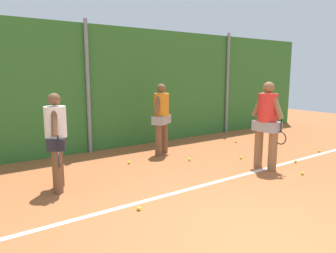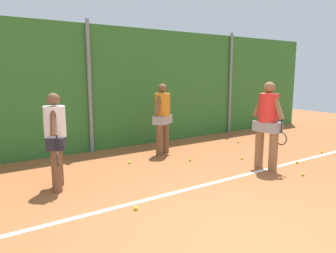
# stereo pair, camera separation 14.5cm
# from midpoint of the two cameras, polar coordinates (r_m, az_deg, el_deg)

# --- Properties ---
(ground_plane) EXTENTS (26.83, 26.83, 0.00)m
(ground_plane) POSITION_cam_midpoint_polar(r_m,az_deg,el_deg) (5.50, 1.82, -12.58)
(ground_plane) COLOR #A85B33
(hedge_fence_backdrop) EXTENTS (17.44, 0.25, 3.31)m
(hedge_fence_backdrop) POSITION_cam_midpoint_polar(r_m,az_deg,el_deg) (8.63, -13.80, 6.53)
(hedge_fence_backdrop) COLOR #33702D
(hedge_fence_backdrop) RESTS_ON ground_plane
(fence_post_center) EXTENTS (0.10, 0.10, 3.41)m
(fence_post_center) POSITION_cam_midpoint_polar(r_m,az_deg,el_deg) (8.46, -13.40, 6.84)
(fence_post_center) COLOR gray
(fence_post_center) RESTS_ON ground_plane
(fence_post_right) EXTENTS (0.10, 0.10, 3.41)m
(fence_post_right) POSITION_cam_midpoint_polar(r_m,az_deg,el_deg) (11.27, 11.48, 7.53)
(fence_post_right) COLOR gray
(fence_post_right) RESTS_ON ground_plane
(court_baseline_paint) EXTENTS (12.75, 0.10, 0.01)m
(court_baseline_paint) POSITION_cam_midpoint_polar(r_m,az_deg,el_deg) (5.61, 0.86, -12.04)
(court_baseline_paint) COLOR white
(court_baseline_paint) RESTS_ON ground_plane
(player_foreground_near) EXTENTS (0.41, 0.86, 1.89)m
(player_foreground_near) POSITION_cam_midpoint_polar(r_m,az_deg,el_deg) (7.12, 18.03, 0.95)
(player_foreground_near) COLOR #8C603D
(player_foreground_near) RESTS_ON ground_plane
(player_midcourt) EXTENTS (0.45, 0.78, 1.74)m
(player_midcourt) POSITION_cam_midpoint_polar(r_m,az_deg,el_deg) (5.92, -18.87, -1.65)
(player_midcourt) COLOR brown
(player_midcourt) RESTS_ON ground_plane
(player_backcourt_far) EXTENTS (0.67, 0.54, 1.81)m
(player_backcourt_far) POSITION_cam_midpoint_polar(r_m,az_deg,el_deg) (8.07, -0.48, 2.07)
(player_backcourt_far) COLOR brown
(player_backcourt_far) RESTS_ON ground_plane
(tennis_ball_1) EXTENTS (0.07, 0.07, 0.07)m
(tennis_ball_1) POSITION_cam_midpoint_polar(r_m,az_deg,el_deg) (7.96, 13.63, -5.54)
(tennis_ball_1) COLOR #CCDB33
(tennis_ball_1) RESTS_ON ground_plane
(tennis_ball_2) EXTENTS (0.07, 0.07, 0.07)m
(tennis_ball_2) POSITION_cam_midpoint_polar(r_m,az_deg,el_deg) (8.01, 22.64, -5.92)
(tennis_ball_2) COLOR #CCDB33
(tennis_ball_2) RESTS_ON ground_plane
(tennis_ball_3) EXTENTS (0.07, 0.07, 0.07)m
(tennis_ball_3) POSITION_cam_midpoint_polar(r_m,az_deg,el_deg) (9.76, 12.88, -2.72)
(tennis_ball_3) COLOR #CCDB33
(tennis_ball_3) RESTS_ON ground_plane
(tennis_ball_4) EXTENTS (0.07, 0.07, 0.07)m
(tennis_ball_4) POSITION_cam_midpoint_polar(r_m,az_deg,el_deg) (5.03, -4.95, -14.39)
(tennis_ball_4) COLOR #CCDB33
(tennis_ball_4) RESTS_ON ground_plane
(tennis_ball_6) EXTENTS (0.07, 0.07, 0.07)m
(tennis_ball_6) POSITION_cam_midpoint_polar(r_m,az_deg,el_deg) (9.30, 26.32, -4.10)
(tennis_ball_6) COLOR #CCDB33
(tennis_ball_6) RESTS_ON ground_plane
(tennis_ball_8) EXTENTS (0.07, 0.07, 0.07)m
(tennis_ball_8) POSITION_cam_midpoint_polar(r_m,az_deg,el_deg) (7.62, 4.54, -5.97)
(tennis_ball_8) COLOR #CCDB33
(tennis_ball_8) RESTS_ON ground_plane
(tennis_ball_11) EXTENTS (0.07, 0.07, 0.07)m
(tennis_ball_11) POSITION_cam_midpoint_polar(r_m,az_deg,el_deg) (7.43, -6.39, -6.41)
(tennis_ball_11) COLOR #CCDB33
(tennis_ball_11) RESTS_ON ground_plane
(tennis_ball_12) EXTENTS (0.07, 0.07, 0.07)m
(tennis_ball_12) POSITION_cam_midpoint_polar(r_m,az_deg,el_deg) (8.04, 18.34, -5.60)
(tennis_ball_12) COLOR #CCDB33
(tennis_ball_12) RESTS_ON ground_plane
(tennis_ball_13) EXTENTS (0.07, 0.07, 0.07)m
(tennis_ball_13) POSITION_cam_midpoint_polar(r_m,az_deg,el_deg) (7.13, 23.64, -7.86)
(tennis_ball_13) COLOR #CCDB33
(tennis_ball_13) RESTS_ON ground_plane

